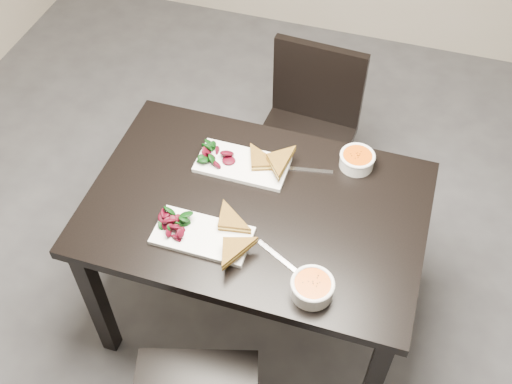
# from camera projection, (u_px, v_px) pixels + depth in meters

# --- Properties ---
(room_shell) EXTENTS (5.02, 5.02, 2.81)m
(room_shell) POSITION_uv_depth(u_px,v_px,m) (419.00, 2.00, 1.07)
(room_shell) COLOR beige
(room_shell) RESTS_ON ground
(table) EXTENTS (1.20, 0.80, 0.75)m
(table) POSITION_uv_depth(u_px,v_px,m) (256.00, 222.00, 2.25)
(table) COLOR black
(table) RESTS_ON ground
(chair_far) EXTENTS (0.45, 0.45, 0.85)m
(chair_far) POSITION_uv_depth(u_px,v_px,m) (308.00, 125.00, 2.82)
(chair_far) COLOR black
(chair_far) RESTS_ON ground
(plate_near) EXTENTS (0.33, 0.16, 0.02)m
(plate_near) POSITION_uv_depth(u_px,v_px,m) (202.00, 236.00, 2.07)
(plate_near) COLOR white
(plate_near) RESTS_ON table
(sandwich_near) EXTENTS (0.18, 0.15, 0.05)m
(sandwich_near) POSITION_uv_depth(u_px,v_px,m) (222.00, 231.00, 2.04)
(sandwich_near) COLOR olive
(sandwich_near) RESTS_ON plate_near
(salad_near) EXTENTS (0.10, 0.09, 0.05)m
(salad_near) POSITION_uv_depth(u_px,v_px,m) (174.00, 223.00, 2.07)
(salad_near) COLOR black
(salad_near) RESTS_ON plate_near
(soup_bowl_near) EXTENTS (0.14, 0.14, 0.06)m
(soup_bowl_near) POSITION_uv_depth(u_px,v_px,m) (312.00, 287.00, 1.91)
(soup_bowl_near) COLOR white
(soup_bowl_near) RESTS_ON table
(cutlery_near) EXTENTS (0.17, 0.10, 0.00)m
(cutlery_near) POSITION_uv_depth(u_px,v_px,m) (278.00, 257.00, 2.02)
(cutlery_near) COLOR silver
(cutlery_near) RESTS_ON table
(plate_far) EXTENTS (0.34, 0.17, 0.02)m
(plate_far) POSITION_uv_depth(u_px,v_px,m) (242.00, 165.00, 2.28)
(plate_far) COLOR white
(plate_far) RESTS_ON table
(sandwich_far) EXTENTS (0.20, 0.18, 0.06)m
(sandwich_far) POSITION_uv_depth(u_px,v_px,m) (258.00, 165.00, 2.24)
(sandwich_far) COLOR olive
(sandwich_far) RESTS_ON plate_far
(salad_far) EXTENTS (0.11, 0.10, 0.05)m
(salad_far) POSITION_uv_depth(u_px,v_px,m) (217.00, 153.00, 2.28)
(salad_far) COLOR black
(salad_far) RESTS_ON plate_far
(soup_bowl_far) EXTENTS (0.13, 0.13, 0.06)m
(soup_bowl_far) POSITION_uv_depth(u_px,v_px,m) (357.00, 159.00, 2.27)
(soup_bowl_far) COLOR white
(soup_bowl_far) RESTS_ON table
(cutlery_far) EXTENTS (0.18, 0.05, 0.00)m
(cutlery_far) POSITION_uv_depth(u_px,v_px,m) (309.00, 170.00, 2.28)
(cutlery_far) COLOR silver
(cutlery_far) RESTS_ON table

